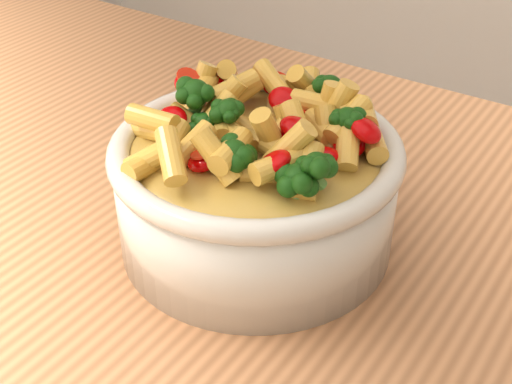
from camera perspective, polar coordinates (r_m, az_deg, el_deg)
The scene contains 3 objects.
table at distance 0.66m, azimuth -6.01°, elevation -11.35°, with size 1.20×0.80×0.90m.
serving_bowl at distance 0.56m, azimuth -0.00°, elevation 0.10°, with size 0.23×0.23×0.10m.
pasta_salad at distance 0.53m, azimuth -0.00°, elevation 5.51°, with size 0.18×0.18×0.04m.
Camera 1 is at (0.31, -0.34, 1.26)m, focal length 50.00 mm.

